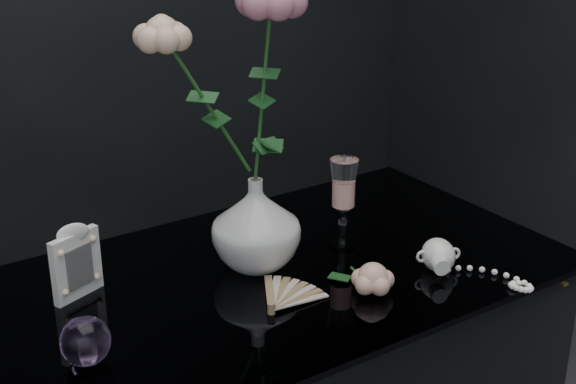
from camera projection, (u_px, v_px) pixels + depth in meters
vase at (256, 223)px, 1.39m from camera, size 0.21×0.21×0.16m
wine_glass at (343, 203)px, 1.47m from camera, size 0.05×0.05×0.17m
picture_frame at (76, 260)px, 1.30m from camera, size 0.12×0.10×0.13m
paperweight at (86, 341)px, 1.13m from camera, size 0.07×0.07×0.07m
paper_fan at (271, 307)px, 1.27m from camera, size 0.26×0.23×0.02m
loose_rose at (373, 278)px, 1.32m from camera, size 0.17×0.19×0.05m
pearl_jar at (438, 254)px, 1.40m from camera, size 0.27×0.27×0.06m
roses at (235, 78)px, 1.27m from camera, size 0.27×0.12×0.40m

